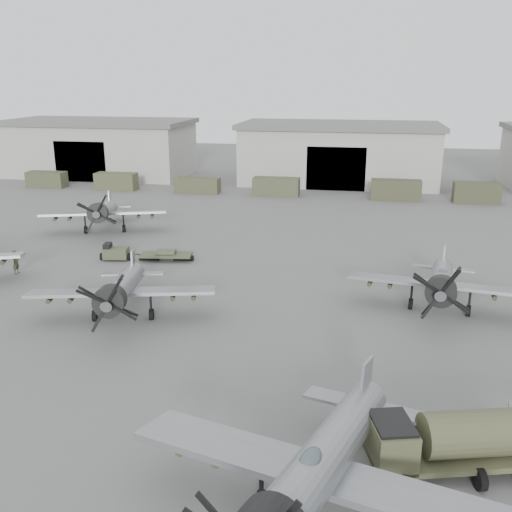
{
  "coord_description": "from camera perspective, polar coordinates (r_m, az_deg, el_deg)",
  "views": [
    {
      "loc": [
        3.75,
        -24.03,
        14.98
      ],
      "look_at": [
        -3.66,
        15.14,
        2.5
      ],
      "focal_mm": 40.0,
      "sensor_mm": 36.0,
      "label": 1
    }
  ],
  "objects": [
    {
      "name": "fuel_tanker",
      "position": [
        24.63,
        19.1,
        -16.89
      ],
      "size": [
        7.1,
        4.37,
        2.6
      ],
      "rotation": [
        0.0,
        0.0,
        0.28
      ],
      "color": "#484930",
      "rests_on": "ground"
    },
    {
      "name": "tug_trailer",
      "position": [
        49.94,
        -12.01,
        0.22
      ],
      "size": [
        7.66,
        2.51,
        1.52
      ],
      "rotation": [
        0.0,
        0.0,
        0.15
      ],
      "color": "#41472E",
      "rests_on": "ground"
    },
    {
      "name": "aircraft_near_1",
      "position": [
        20.28,
        6.11,
        -20.61
      ],
      "size": [
        13.95,
        12.56,
        5.56
      ],
      "rotation": [
        0.0,
        0.0,
        -0.25
      ],
      "color": "gray",
      "rests_on": "ground"
    },
    {
      "name": "hangar_left",
      "position": [
        96.17,
        -15.36,
        10.45
      ],
      "size": [
        29.0,
        14.8,
        8.7
      ],
      "color": "#A4A49A",
      "rests_on": "ground"
    },
    {
      "name": "support_truck_1",
      "position": [
        82.57,
        -13.8,
        7.26
      ],
      "size": [
        5.76,
        2.2,
        2.35
      ],
      "primitive_type": "cube",
      "color": "#45472E",
      "rests_on": "ground"
    },
    {
      "name": "aircraft_mid_1",
      "position": [
        37.21,
        -13.36,
        -3.22
      ],
      "size": [
        12.06,
        10.85,
        4.8
      ],
      "rotation": [
        0.0,
        0.0,
        0.25
      ],
      "color": "gray",
      "rests_on": "ground"
    },
    {
      "name": "support_truck_3",
      "position": [
        76.14,
        2.03,
        6.94
      ],
      "size": [
        6.13,
        2.2,
        2.39
      ],
      "primitive_type": "cube",
      "color": "#40462E",
      "rests_on": "ground"
    },
    {
      "name": "aircraft_mid_2",
      "position": [
        39.34,
        18.08,
        -2.43
      ],
      "size": [
        12.32,
        11.09,
        4.89
      ],
      "rotation": [
        0.0,
        0.0,
        -0.14
      ],
      "color": "gray",
      "rests_on": "ground"
    },
    {
      "name": "ground_crew",
      "position": [
        49.21,
        -22.89,
        -0.55
      ],
      "size": [
        0.49,
        0.73,
        1.97
      ],
      "primitive_type": "imported",
      "rotation": [
        0.0,
        0.0,
        1.59
      ],
      "color": "#383825",
      "rests_on": "ground"
    },
    {
      "name": "aircraft_far_0",
      "position": [
        59.13,
        -15.03,
        4.38
      ],
      "size": [
        12.5,
        11.25,
        5.01
      ],
      "rotation": [
        0.0,
        0.0,
        0.32
      ],
      "color": "gray",
      "rests_on": "ground"
    },
    {
      "name": "ground",
      "position": [
        28.56,
        1.61,
        -14.25
      ],
      "size": [
        220.0,
        220.0,
        0.0
      ],
      "primitive_type": "plane",
      "color": "#525250",
      "rests_on": "ground"
    },
    {
      "name": "support_truck_5",
      "position": [
        76.57,
        21.17,
        5.91
      ],
      "size": [
        5.58,
        2.2,
        2.57
      ],
      "primitive_type": "cube",
      "color": "#3A3B27",
      "rests_on": "ground"
    },
    {
      "name": "support_truck_4",
      "position": [
        75.4,
        13.8,
        6.43
      ],
      "size": [
        6.25,
        2.2,
        2.6
      ],
      "primitive_type": "cube",
      "color": "#3B3D28",
      "rests_on": "ground"
    },
    {
      "name": "support_truck_0",
      "position": [
        87.47,
        -20.19,
        7.2
      ],
      "size": [
        5.53,
        2.2,
        2.22
      ],
      "primitive_type": "cube",
      "color": "#3F442C",
      "rests_on": "ground"
    },
    {
      "name": "hangar_center",
      "position": [
        86.72,
        8.28,
        10.18
      ],
      "size": [
        29.0,
        14.8,
        8.7
      ],
      "color": "#A4A49A",
      "rests_on": "ground"
    },
    {
      "name": "support_truck_2",
      "position": [
        78.51,
        -5.87,
        7.05
      ],
      "size": [
        6.04,
        2.2,
        2.03
      ],
      "primitive_type": "cube",
      "color": "#42432C",
      "rests_on": "ground"
    }
  ]
}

